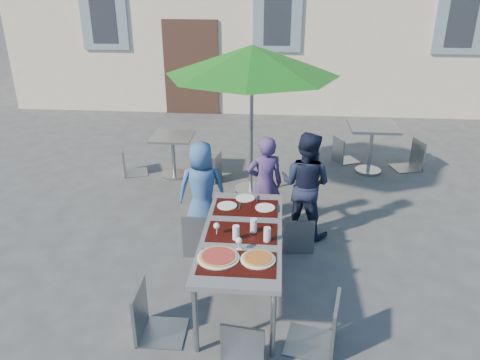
# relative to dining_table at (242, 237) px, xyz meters

# --- Properties ---
(ground) EXTENTS (90.00, 90.00, 0.00)m
(ground) POSITION_rel_dining_table_xyz_m (0.22, -0.48, -0.70)
(ground) COLOR #3F3F41
(ground) RESTS_ON ground
(dining_table) EXTENTS (0.80, 1.85, 0.76)m
(dining_table) POSITION_rel_dining_table_xyz_m (0.00, 0.00, 0.00)
(dining_table) COLOR #48484D
(dining_table) RESTS_ON ground
(pizza_near_left) EXTENTS (0.39, 0.39, 0.03)m
(pizza_near_left) POSITION_rel_dining_table_xyz_m (-0.18, -0.49, 0.07)
(pizza_near_left) COLOR white
(pizza_near_left) RESTS_ON dining_table
(pizza_near_right) EXTENTS (0.32, 0.32, 0.03)m
(pizza_near_right) POSITION_rel_dining_table_xyz_m (0.18, -0.48, 0.07)
(pizza_near_right) COLOR white
(pizza_near_right) RESTS_ON dining_table
(glassware) EXTENTS (0.57, 0.41, 0.15)m
(glassware) POSITION_rel_dining_table_xyz_m (0.06, -0.11, 0.13)
(glassware) COLOR silver
(glassware) RESTS_ON dining_table
(place_settings) EXTENTS (0.69, 0.44, 0.01)m
(place_settings) POSITION_rel_dining_table_xyz_m (-0.01, 0.63, 0.06)
(place_settings) COLOR white
(place_settings) RESTS_ON dining_table
(child_0) EXTENTS (0.66, 0.48, 1.25)m
(child_0) POSITION_rel_dining_table_xyz_m (-0.62, 1.28, -0.07)
(child_0) COLOR #365C96
(child_0) RESTS_ON ground
(child_1) EXTENTS (0.53, 0.41, 1.29)m
(child_1) POSITION_rel_dining_table_xyz_m (0.18, 1.44, -0.05)
(child_1) COLOR #4C356D
(child_1) RESTS_ON ground
(child_2) EXTENTS (0.78, 0.64, 1.39)m
(child_2) POSITION_rel_dining_table_xyz_m (0.69, 1.37, -0.00)
(child_2) COLOR #181E36
(child_2) RESTS_ON ground
(chair_0) EXTENTS (0.49, 0.49, 1.04)m
(chair_0) POSITION_rel_dining_table_xyz_m (-0.53, 0.75, -0.08)
(chair_0) COLOR gray
(chair_0) RESTS_ON ground
(chair_1) EXTENTS (0.45, 0.45, 0.93)m
(chair_1) POSITION_rel_dining_table_xyz_m (0.15, 0.92, -0.15)
(chair_1) COLOR gray
(chair_1) RESTS_ON ground
(chair_2) EXTENTS (0.41, 0.42, 0.86)m
(chair_2) POSITION_rel_dining_table_xyz_m (0.61, 0.93, -0.20)
(chair_2) COLOR gray
(chair_2) RESTS_ON ground
(chair_3) EXTENTS (0.44, 0.44, 0.97)m
(chair_3) POSITION_rel_dining_table_xyz_m (-0.80, -0.67, -0.13)
(chair_3) COLOR gray
(chair_3) RESTS_ON ground
(chair_4) EXTENTS (0.52, 0.52, 0.99)m
(chair_4) POSITION_rel_dining_table_xyz_m (0.79, -0.71, -0.11)
(chair_4) COLOR gray
(chair_4) RESTS_ON ground
(chair_5) EXTENTS (0.42, 0.43, 0.86)m
(chair_5) POSITION_rel_dining_table_xyz_m (0.07, -1.13, -0.20)
(chair_5) COLOR gray
(chair_5) RESTS_ON ground
(patio_umbrella) EXTENTS (2.46, 2.46, 2.26)m
(patio_umbrella) POSITION_rel_dining_table_xyz_m (-0.07, 2.51, 1.33)
(patio_umbrella) COLOR #A2A5A9
(patio_umbrella) RESTS_ON ground
(cafe_table_0) EXTENTS (0.66, 0.66, 0.71)m
(cafe_table_0) POSITION_rel_dining_table_xyz_m (-1.40, 3.10, -0.22)
(cafe_table_0) COLOR #A2A5A9
(cafe_table_0) RESTS_ON ground
(bg_chair_l_0) EXTENTS (0.49, 0.49, 0.87)m
(bg_chair_l_0) POSITION_rel_dining_table_xyz_m (-2.18, 3.13, -0.19)
(bg_chair_l_0) COLOR gray
(bg_chair_l_0) RESTS_ON ground
(bg_chair_r_0) EXTENTS (0.45, 0.44, 0.86)m
(bg_chair_r_0) POSITION_rel_dining_table_xyz_m (-0.73, 2.99, -0.20)
(bg_chair_r_0) COLOR gray
(bg_chair_r_0) RESTS_ON ground
(cafe_table_1) EXTENTS (0.78, 0.78, 0.84)m
(cafe_table_1) POSITION_rel_dining_table_xyz_m (1.90, 3.55, -0.09)
(cafe_table_1) COLOR #A2A5A9
(cafe_table_1) RESTS_ON ground
(bg_chair_l_1) EXTENTS (0.51, 0.51, 0.87)m
(bg_chair_l_1) POSITION_rel_dining_table_xyz_m (1.50, 4.02, -0.19)
(bg_chair_l_1) COLOR gray
(bg_chair_l_1) RESTS_ON ground
(bg_chair_r_1) EXTENTS (0.53, 0.52, 0.97)m
(bg_chair_r_1) POSITION_rel_dining_table_xyz_m (2.67, 3.79, -0.13)
(bg_chair_r_1) COLOR gray
(bg_chair_r_1) RESTS_ON ground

